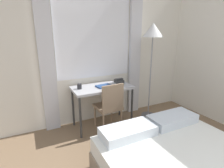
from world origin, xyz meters
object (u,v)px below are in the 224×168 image
(desk, at_px, (102,90))
(book, at_px, (104,86))
(telephone, at_px, (119,81))
(desk_chair, at_px, (110,104))
(mug, at_px, (79,86))
(standing_lamp, at_px, (153,37))

(desk, distance_m, book, 0.09)
(telephone, distance_m, book, 0.35)
(desk, relative_size, desk_chair, 1.21)
(desk, xyz_separation_m, mug, (-0.39, 0.04, 0.12))
(standing_lamp, xyz_separation_m, mug, (-1.38, 0.12, -0.79))
(standing_lamp, distance_m, telephone, 1.02)
(desk_chair, distance_m, mug, 0.59)
(book, bearing_deg, standing_lamp, -3.12)
(telephone, height_order, book, telephone)
(telephone, height_order, mug, same)
(desk, height_order, telephone, telephone)
(desk, height_order, desk_chair, desk_chair)
(desk, bearing_deg, desk_chair, -82.80)
(mug, bearing_deg, book, -8.63)
(desk_chair, bearing_deg, desk, 94.44)
(standing_lamp, height_order, book, standing_lamp)
(desk_chair, distance_m, telephone, 0.54)
(book, bearing_deg, mug, 171.37)
(desk_chair, relative_size, telephone, 4.75)
(book, xyz_separation_m, mug, (-0.42, 0.06, 0.03))
(telephone, relative_size, mug, 2.07)
(desk_chair, height_order, standing_lamp, standing_lamp)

